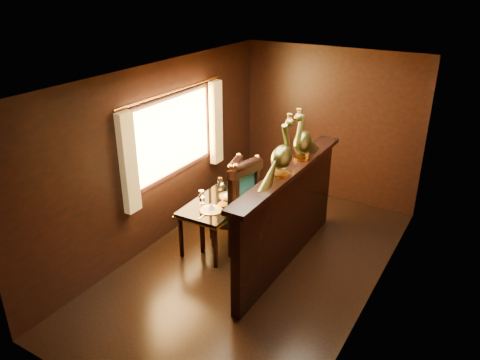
% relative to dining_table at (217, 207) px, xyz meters
% --- Properties ---
extents(ground, '(5.00, 5.00, 0.00)m').
position_rel_dining_table_xyz_m(ground, '(0.70, -0.21, -0.60)').
color(ground, black).
rests_on(ground, ground).
extents(room_shell, '(3.04, 5.04, 2.52)m').
position_rel_dining_table_xyz_m(room_shell, '(0.62, -0.20, 0.99)').
color(room_shell, black).
rests_on(room_shell, ground).
extents(partition, '(0.26, 2.70, 1.36)m').
position_rel_dining_table_xyz_m(partition, '(1.02, 0.09, 0.12)').
color(partition, black).
rests_on(partition, ground).
extents(dining_table, '(0.71, 1.14, 0.86)m').
position_rel_dining_table_xyz_m(dining_table, '(0.00, 0.00, 0.00)').
color(dining_table, black).
rests_on(dining_table, ground).
extents(chair_left, '(0.61, 0.62, 1.36)m').
position_rel_dining_table_xyz_m(chair_left, '(0.20, -0.01, 0.11)').
color(chair_left, black).
rests_on(chair_left, ground).
extents(chair_right, '(0.59, 0.62, 1.39)m').
position_rel_dining_table_xyz_m(chair_right, '(0.38, 0.02, 0.13)').
color(chair_right, black).
rests_on(chair_right, ground).
extents(peacock_left, '(0.23, 0.60, 0.71)m').
position_rel_dining_table_xyz_m(peacock_left, '(1.03, -0.17, 1.12)').
color(peacock_left, '#184931').
rests_on(peacock_left, partition).
extents(peacock_right, '(0.22, 0.60, 0.71)m').
position_rel_dining_table_xyz_m(peacock_right, '(1.03, 0.43, 1.12)').
color(peacock_right, '#184931').
rests_on(peacock_right, partition).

